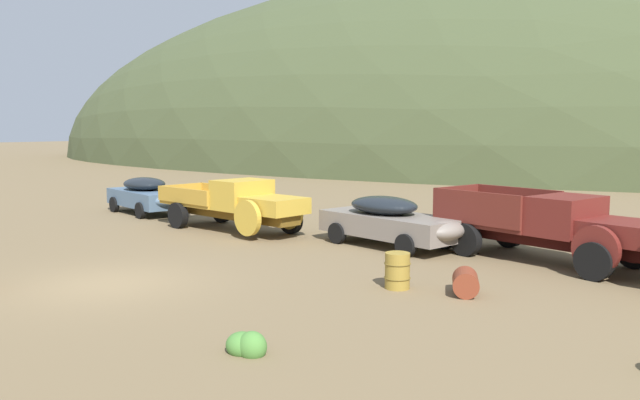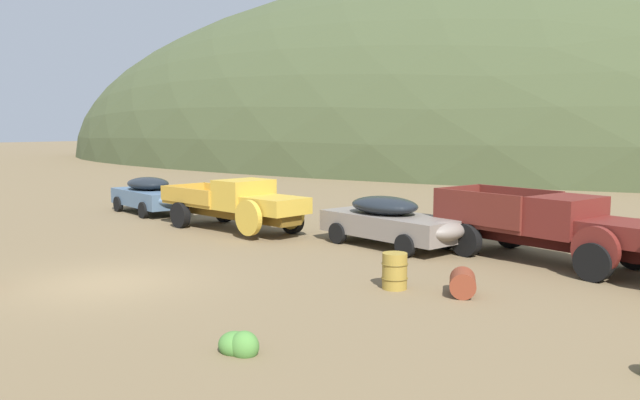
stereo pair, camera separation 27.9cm
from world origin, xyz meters
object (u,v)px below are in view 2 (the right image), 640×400
object	(u,v)px
oil_drum_foreground	(395,271)
car_primer_gray	(394,221)
truck_faded_yellow	(242,204)
oil_drum_tipped	(463,283)
truck_oxblood	(560,228)
car_chalk_blue	(152,195)

from	to	relation	value
oil_drum_foreground	car_primer_gray	bearing A→B (deg)	118.41
truck_faded_yellow	car_primer_gray	xyz separation A→B (m)	(5.87, 0.51, -0.19)
oil_drum_tipped	oil_drum_foreground	xyz separation A→B (m)	(-1.53, -0.33, 0.13)
truck_oxblood	car_chalk_blue	bearing A→B (deg)	-165.41
car_primer_gray	truck_oxblood	bearing A→B (deg)	17.37
car_primer_gray	oil_drum_tipped	bearing A→B (deg)	-32.36
car_primer_gray	oil_drum_foreground	distance (m)	5.24
car_chalk_blue	truck_faded_yellow	world-z (taller)	truck_faded_yellow
car_chalk_blue	car_primer_gray	xyz separation A→B (m)	(12.45, -0.95, 0.00)
car_primer_gray	oil_drum_foreground	world-z (taller)	car_primer_gray
car_primer_gray	oil_drum_tipped	size ratio (longest dim) A/B	5.27
truck_oxblood	oil_drum_tipped	size ratio (longest dim) A/B	6.71
truck_oxblood	oil_drum_foreground	world-z (taller)	truck_oxblood
truck_faded_yellow	oil_drum_foreground	distance (m)	9.33
truck_faded_yellow	oil_drum_tipped	world-z (taller)	truck_faded_yellow
car_chalk_blue	truck_faded_yellow	distance (m)	6.74
truck_oxblood	oil_drum_foreground	xyz separation A→B (m)	(-2.46, -4.86, -0.60)
truck_faded_yellow	oil_drum_tipped	distance (m)	10.61
car_chalk_blue	truck_oxblood	world-z (taller)	truck_oxblood
truck_faded_yellow	truck_oxblood	world-z (taller)	truck_oxblood
truck_faded_yellow	truck_oxblood	bearing A→B (deg)	13.27
car_chalk_blue	car_primer_gray	world-z (taller)	same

